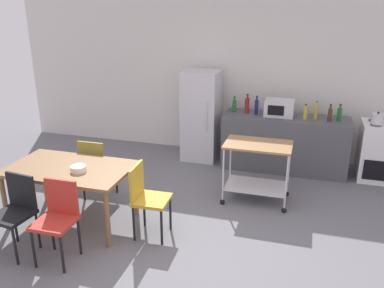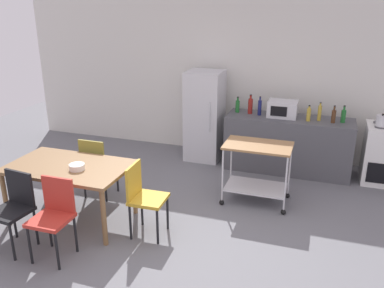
{
  "view_description": "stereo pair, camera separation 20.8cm",
  "coord_description": "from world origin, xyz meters",
  "px_view_note": "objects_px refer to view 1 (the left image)",
  "views": [
    {
      "loc": [
        1.2,
        -3.84,
        2.7
      ],
      "look_at": [
        -0.28,
        1.2,
        0.8
      ],
      "focal_mm": 37.84,
      "sensor_mm": 36.0,
      "label": 1
    },
    {
      "loc": [
        1.4,
        -3.78,
        2.7
      ],
      "look_at": [
        -0.28,
        1.2,
        0.8
      ],
      "focal_mm": 37.84,
      "sensor_mm": 36.0,
      "label": 2
    }
  ],
  "objects_px": {
    "chair_olive": "(96,165)",
    "fruit_bowl": "(78,169)",
    "stove_oven": "(379,151)",
    "chair_red": "(57,216)",
    "microwave": "(279,108)",
    "bottle_hot_sauce": "(316,111)",
    "refrigerator": "(201,116)",
    "chair_mustard": "(146,196)",
    "bottle_olive_oil": "(257,107)",
    "bottle_soy_sauce": "(234,106)",
    "chair_black": "(16,209)",
    "bottle_wine": "(339,114)",
    "kettle": "(377,119)",
    "kitchen_cart": "(257,163)",
    "dining_table": "(70,173)",
    "bottle_sesame_oil": "(330,114)",
    "bottle_vinegar": "(247,105)",
    "bottle_sparkling_water": "(305,113)"
  },
  "relations": [
    {
      "from": "chair_black",
      "to": "kettle",
      "type": "relative_size",
      "value": 3.71
    },
    {
      "from": "kitchen_cart",
      "to": "bottle_vinegar",
      "type": "relative_size",
      "value": 2.86
    },
    {
      "from": "bottle_vinegar",
      "to": "bottle_sesame_oil",
      "type": "distance_m",
      "value": 1.31
    },
    {
      "from": "dining_table",
      "to": "bottle_olive_oil",
      "type": "relative_size",
      "value": 4.86
    },
    {
      "from": "fruit_bowl",
      "to": "kettle",
      "type": "relative_size",
      "value": 0.78
    },
    {
      "from": "chair_black",
      "to": "kettle",
      "type": "xyz_separation_m",
      "value": [
        4.0,
        3.13,
        0.48
      ]
    },
    {
      "from": "chair_red",
      "to": "bottle_soy_sauce",
      "type": "distance_m",
      "value": 3.55
    },
    {
      "from": "refrigerator",
      "to": "bottle_olive_oil",
      "type": "bearing_deg",
      "value": -5.15
    },
    {
      "from": "chair_olive",
      "to": "stove_oven",
      "type": "bearing_deg",
      "value": -154.77
    },
    {
      "from": "fruit_bowl",
      "to": "bottle_hot_sauce",
      "type": "bearing_deg",
      "value": 43.68
    },
    {
      "from": "kitchen_cart",
      "to": "fruit_bowl",
      "type": "height_order",
      "value": "kitchen_cart"
    },
    {
      "from": "bottle_soy_sauce",
      "to": "bottle_hot_sauce",
      "type": "distance_m",
      "value": 1.32
    },
    {
      "from": "kitchen_cart",
      "to": "stove_oven",
      "type": "bearing_deg",
      "value": 36.59
    },
    {
      "from": "chair_olive",
      "to": "refrigerator",
      "type": "bearing_deg",
      "value": -117.24
    },
    {
      "from": "chair_red",
      "to": "bottle_olive_oil",
      "type": "bearing_deg",
      "value": 62.26
    },
    {
      "from": "microwave",
      "to": "chair_red",
      "type": "bearing_deg",
      "value": -121.82
    },
    {
      "from": "bottle_hot_sauce",
      "to": "kitchen_cart",
      "type": "bearing_deg",
      "value": -119.92
    },
    {
      "from": "dining_table",
      "to": "chair_mustard",
      "type": "xyz_separation_m",
      "value": [
        1.02,
        -0.02,
        -0.15
      ]
    },
    {
      "from": "microwave",
      "to": "fruit_bowl",
      "type": "bearing_deg",
      "value": -129.13
    },
    {
      "from": "bottle_sesame_oil",
      "to": "kitchen_cart",
      "type": "bearing_deg",
      "value": -127.8
    },
    {
      "from": "bottle_sparkling_water",
      "to": "bottle_olive_oil",
      "type": "bearing_deg",
      "value": 172.88
    },
    {
      "from": "stove_oven",
      "to": "bottle_sesame_oil",
      "type": "height_order",
      "value": "bottle_sesame_oil"
    },
    {
      "from": "chair_mustard",
      "to": "bottle_olive_oil",
      "type": "distance_m",
      "value": 2.73
    },
    {
      "from": "bottle_wine",
      "to": "kettle",
      "type": "xyz_separation_m",
      "value": [
        0.54,
        -0.08,
        -0.01
      ]
    },
    {
      "from": "kitchen_cart",
      "to": "dining_table",
      "type": "bearing_deg",
      "value": -150.27
    },
    {
      "from": "chair_red",
      "to": "chair_olive",
      "type": "distance_m",
      "value": 1.4
    },
    {
      "from": "chair_olive",
      "to": "fruit_bowl",
      "type": "height_order",
      "value": "chair_olive"
    },
    {
      "from": "bottle_vinegar",
      "to": "bottle_hot_sauce",
      "type": "distance_m",
      "value": 1.1
    },
    {
      "from": "stove_oven",
      "to": "bottle_sparkling_water",
      "type": "relative_size",
      "value": 3.7
    },
    {
      "from": "bottle_vinegar",
      "to": "bottle_wine",
      "type": "relative_size",
      "value": 1.2
    },
    {
      "from": "refrigerator",
      "to": "microwave",
      "type": "xyz_separation_m",
      "value": [
        1.32,
        -0.07,
        0.25
      ]
    },
    {
      "from": "kettle",
      "to": "refrigerator",
      "type": "bearing_deg",
      "value": 176.3
    },
    {
      "from": "bottle_soy_sauce",
      "to": "bottle_olive_oil",
      "type": "bearing_deg",
      "value": -8.7
    },
    {
      "from": "refrigerator",
      "to": "chair_mustard",
      "type": "bearing_deg",
      "value": -89.05
    },
    {
      "from": "chair_red",
      "to": "kitchen_cart",
      "type": "height_order",
      "value": "chair_red"
    },
    {
      "from": "chair_black",
      "to": "microwave",
      "type": "relative_size",
      "value": 1.93
    },
    {
      "from": "bottle_wine",
      "to": "dining_table",
      "type": "bearing_deg",
      "value": -142.23
    },
    {
      "from": "chair_red",
      "to": "microwave",
      "type": "relative_size",
      "value": 1.93
    },
    {
      "from": "bottle_sesame_oil",
      "to": "bottle_wine",
      "type": "height_order",
      "value": "bottle_sesame_oil"
    },
    {
      "from": "chair_olive",
      "to": "kettle",
      "type": "xyz_separation_m",
      "value": [
        3.76,
        1.76,
        0.48
      ]
    },
    {
      "from": "bottle_soy_sauce",
      "to": "bottle_sparkling_water",
      "type": "relative_size",
      "value": 1.05
    },
    {
      "from": "chair_red",
      "to": "refrigerator",
      "type": "distance_m",
      "value": 3.39
    },
    {
      "from": "refrigerator",
      "to": "bottle_vinegar",
      "type": "distance_m",
      "value": 0.84
    },
    {
      "from": "bottle_soy_sauce",
      "to": "bottle_sesame_oil",
      "type": "bearing_deg",
      "value": -5.04
    },
    {
      "from": "chair_black",
      "to": "bottle_sesame_oil",
      "type": "relative_size",
      "value": 3.29
    },
    {
      "from": "microwave",
      "to": "bottle_hot_sauce",
      "type": "xyz_separation_m",
      "value": [
        0.57,
        -0.04,
        -0.01
      ]
    },
    {
      "from": "bottle_olive_oil",
      "to": "bottle_sesame_oil",
      "type": "distance_m",
      "value": 1.15
    },
    {
      "from": "dining_table",
      "to": "microwave",
      "type": "relative_size",
      "value": 3.26
    },
    {
      "from": "chair_black",
      "to": "bottle_wine",
      "type": "height_order",
      "value": "bottle_wine"
    },
    {
      "from": "chair_red",
      "to": "bottle_hot_sauce",
      "type": "relative_size",
      "value": 3.08
    }
  ]
}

